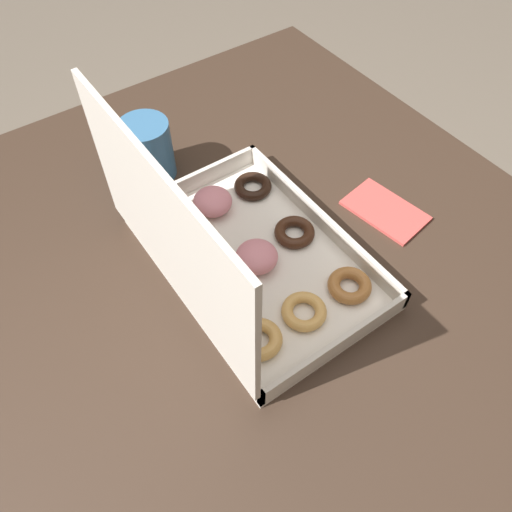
{
  "coord_description": "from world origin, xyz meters",
  "views": [
    {
      "loc": [
        -0.35,
        0.27,
        1.39
      ],
      "look_at": [
        0.04,
        -0.01,
        0.77
      ],
      "focal_mm": 35.0,
      "sensor_mm": 36.0,
      "label": 1
    }
  ],
  "objects": [
    {
      "name": "coffee_mug",
      "position": [
        0.32,
        0.03,
        0.81
      ],
      "size": [
        0.09,
        0.09,
        0.11
      ],
      "color": "teal",
      "rests_on": "dining_table"
    },
    {
      "name": "paper_napkin",
      "position": [
        -0.0,
        -0.26,
        0.76
      ],
      "size": [
        0.15,
        0.11,
        0.01
      ],
      "color": "#CC4C47",
      "rests_on": "dining_table"
    },
    {
      "name": "donut_box",
      "position": [
        0.04,
        0.03,
        0.81
      ],
      "size": [
        0.4,
        0.27,
        0.29
      ],
      "color": "silver",
      "rests_on": "dining_table"
    },
    {
      "name": "dining_table",
      "position": [
        0.0,
        0.0,
        0.66
      ],
      "size": [
        1.18,
        1.02,
        0.75
      ],
      "color": "#38281E",
      "rests_on": "ground_plane"
    },
    {
      "name": "ground_plane",
      "position": [
        0.0,
        0.0,
        0.0
      ],
      "size": [
        8.0,
        8.0,
        0.0
      ],
      "primitive_type": "plane",
      "color": "#6B6054"
    }
  ]
}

